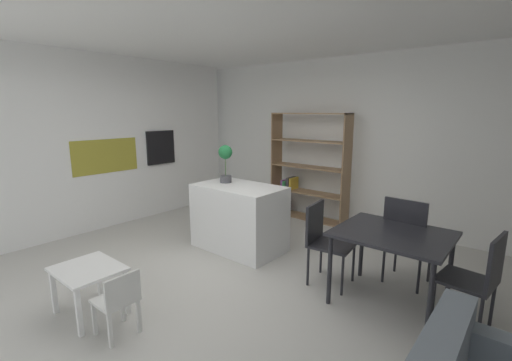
% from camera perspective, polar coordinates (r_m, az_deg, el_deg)
% --- Properties ---
extents(ground_plane, '(9.26, 9.26, 0.00)m').
position_cam_1_polar(ground_plane, '(4.17, -5.85, -15.28)').
color(ground_plane, beige).
extents(ceiling_slab, '(6.74, 5.70, 0.06)m').
position_cam_1_polar(ceiling_slab, '(3.84, -6.77, 25.00)').
color(ceiling_slab, white).
rests_on(ceiling_slab, ground_plane).
extents(back_partition, '(6.74, 0.06, 2.74)m').
position_cam_1_polar(back_partition, '(6.05, 13.36, 6.41)').
color(back_partition, white).
rests_on(back_partition, ground_plane).
extents(tall_cabinet_run_left, '(0.66, 5.13, 2.74)m').
position_cam_1_polar(tall_cabinet_run_left, '(6.24, -25.76, 5.73)').
color(tall_cabinet_run_left, white).
rests_on(tall_cabinet_run_left, ground_plane).
extents(cabinet_niche_splashback, '(0.01, 1.07, 0.54)m').
position_cam_1_polar(cabinet_niche_splashback, '(5.99, -23.66, 3.72)').
color(cabinet_niche_splashback, '#9E932D').
rests_on(cabinet_niche_splashback, ground_plane).
extents(built_in_oven, '(0.06, 0.56, 0.60)m').
position_cam_1_polar(built_in_oven, '(6.49, -15.53, 5.34)').
color(built_in_oven, black).
rests_on(built_in_oven, ground_plane).
extents(kitchen_island, '(1.20, 0.73, 0.89)m').
position_cam_1_polar(kitchen_island, '(4.73, -2.83, -6.13)').
color(kitchen_island, white).
rests_on(kitchen_island, ground_plane).
extents(potted_plant_on_island, '(0.19, 0.19, 0.52)m').
position_cam_1_polar(potted_plant_on_island, '(4.79, -5.09, 3.56)').
color(potted_plant_on_island, '#4C4C51').
rests_on(potted_plant_on_island, kitchen_island).
extents(open_bookshelf, '(1.41, 0.32, 1.84)m').
position_cam_1_polar(open_bookshelf, '(6.09, 8.08, 1.38)').
color(open_bookshelf, '#997551').
rests_on(open_bookshelf, ground_plane).
extents(child_table, '(0.61, 0.51, 0.46)m').
position_cam_1_polar(child_table, '(3.63, -26.06, -13.91)').
color(child_table, white).
rests_on(child_table, ground_plane).
extents(child_chair_right, '(0.31, 0.31, 0.58)m').
position_cam_1_polar(child_chair_right, '(3.23, -21.87, -17.93)').
color(child_chair_right, silver).
rests_on(child_chair_right, ground_plane).
extents(dining_table, '(1.02, 0.88, 0.74)m').
position_cam_1_polar(dining_table, '(3.58, 21.70, -9.15)').
color(dining_table, '#232328').
rests_on(dining_table, ground_plane).
extents(dining_chair_island_side, '(0.49, 0.47, 0.89)m').
position_cam_1_polar(dining_chair_island_side, '(3.88, 11.16, -9.06)').
color(dining_chair_island_side, '#232328').
rests_on(dining_chair_island_side, ground_plane).
extents(dining_chair_far, '(0.45, 0.43, 0.98)m').
position_cam_1_polar(dining_chair_far, '(4.03, 23.64, -8.25)').
color(dining_chair_far, '#232328').
rests_on(dining_chair_far, ground_plane).
extents(dining_chair_window_side, '(0.47, 0.47, 0.90)m').
position_cam_1_polar(dining_chair_window_side, '(3.49, 33.08, -13.03)').
color(dining_chair_window_side, '#232328').
rests_on(dining_chair_window_side, ground_plane).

